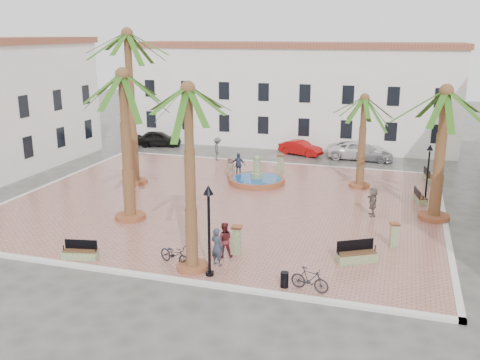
% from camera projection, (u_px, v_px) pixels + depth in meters
% --- Properties ---
extents(ground, '(120.00, 120.00, 0.00)m').
position_uv_depth(ground, '(225.00, 203.00, 33.57)').
color(ground, '#56544F').
rests_on(ground, ground).
extents(plaza, '(26.00, 22.00, 0.15)m').
position_uv_depth(plaza, '(225.00, 202.00, 33.55)').
color(plaza, '#B06E60').
rests_on(plaza, ground).
extents(kerb_n, '(26.30, 0.30, 0.16)m').
position_uv_depth(kerb_n, '(268.00, 163.00, 43.68)').
color(kerb_n, silver).
rests_on(kerb_n, ground).
extents(kerb_s, '(26.30, 0.30, 0.16)m').
position_uv_depth(kerb_s, '(144.00, 275.00, 23.42)').
color(kerb_s, silver).
rests_on(kerb_s, ground).
extents(kerb_e, '(0.30, 22.30, 0.16)m').
position_uv_depth(kerb_e, '(445.00, 223.00, 29.85)').
color(kerb_e, silver).
rests_on(kerb_e, ground).
extents(kerb_w, '(0.30, 22.30, 0.16)m').
position_uv_depth(kerb_w, '(48.00, 185.00, 37.24)').
color(kerb_w, silver).
rests_on(kerb_w, ground).
extents(building_north, '(30.40, 7.40, 9.50)m').
position_uv_depth(building_north, '(292.00, 93.00, 50.71)').
color(building_north, white).
rests_on(building_north, ground).
extents(fountain, '(3.90, 3.90, 2.02)m').
position_uv_depth(fountain, '(257.00, 179.00, 37.40)').
color(fountain, '#9F5430').
rests_on(fountain, plaza).
extents(palm_nw, '(5.76, 5.76, 10.55)m').
position_uv_depth(palm_nw, '(128.00, 50.00, 35.08)').
color(palm_nw, '#9F5430').
rests_on(palm_nw, plaza).
extents(palm_sw, '(5.60, 5.60, 8.46)m').
position_uv_depth(palm_sw, '(123.00, 92.00, 28.45)').
color(palm_sw, '#9F5430').
rests_on(palm_sw, plaza).
extents(palm_s, '(4.61, 4.61, 8.33)m').
position_uv_depth(palm_s, '(188.00, 108.00, 22.01)').
color(palm_s, '#9F5430').
rests_on(palm_s, plaza).
extents(palm_e, '(5.65, 5.65, 7.60)m').
position_uv_depth(palm_e, '(445.00, 108.00, 28.63)').
color(palm_e, '#9F5430').
rests_on(palm_e, plaza).
extents(palm_ne, '(4.71, 4.71, 6.39)m').
position_uv_depth(palm_ne, '(364.00, 109.00, 35.20)').
color(palm_ne, '#9F5430').
rests_on(palm_ne, plaza).
extents(bench_s, '(1.72, 0.81, 0.87)m').
position_uv_depth(bench_s, '(80.00, 254.00, 24.93)').
color(bench_s, gray).
rests_on(bench_s, plaza).
extents(bench_se, '(1.94, 1.46, 1.01)m').
position_uv_depth(bench_se, '(356.00, 256.00, 24.56)').
color(bench_se, gray).
rests_on(bench_se, plaza).
extents(bench_e, '(0.83, 1.68, 0.85)m').
position_uv_depth(bench_e, '(419.00, 198.00, 33.30)').
color(bench_e, gray).
rests_on(bench_e, plaza).
extents(bench_ne, '(0.85, 1.81, 0.92)m').
position_uv_depth(bench_ne, '(429.00, 178.00, 37.97)').
color(bench_ne, gray).
rests_on(bench_ne, plaza).
extents(lamppost_s, '(0.44, 0.44, 4.09)m').
position_uv_depth(lamppost_s, '(209.00, 215.00, 22.54)').
color(lamppost_s, black).
rests_on(lamppost_s, plaza).
extents(lamppost_e, '(0.39, 0.39, 3.61)m').
position_uv_depth(lamppost_e, '(429.00, 163.00, 32.91)').
color(lamppost_e, black).
rests_on(lamppost_e, plaza).
extents(bollard_se, '(0.56, 0.56, 1.39)m').
position_uv_depth(bollard_se, '(237.00, 239.00, 25.40)').
color(bollard_se, gray).
rests_on(bollard_se, plaza).
extents(bollard_n, '(0.53, 0.53, 1.44)m').
position_uv_depth(bollard_n, '(281.00, 163.00, 39.98)').
color(bollard_n, gray).
rests_on(bollard_n, plaza).
extents(bollard_e, '(0.54, 0.54, 1.23)m').
position_uv_depth(bollard_e, '(394.00, 234.00, 26.23)').
color(bollard_e, gray).
rests_on(bollard_e, plaza).
extents(litter_bin, '(0.34, 0.34, 0.66)m').
position_uv_depth(litter_bin, '(284.00, 280.00, 22.12)').
color(litter_bin, black).
rests_on(litter_bin, plaza).
extents(cyclist_a, '(0.76, 0.63, 1.78)m').
position_uv_depth(cyclist_a, '(217.00, 247.00, 24.08)').
color(cyclist_a, '#30384B').
rests_on(cyclist_a, plaza).
extents(bicycle_a, '(1.94, 1.31, 0.96)m').
position_uv_depth(bicycle_a, '(175.00, 254.00, 24.26)').
color(bicycle_a, black).
rests_on(bicycle_a, plaza).
extents(cyclist_b, '(1.00, 0.89, 1.71)m').
position_uv_depth(cyclist_b, '(224.00, 240.00, 24.97)').
color(cyclist_b, '#5B1D21').
rests_on(cyclist_b, plaza).
extents(bicycle_b, '(1.72, 0.84, 0.99)m').
position_uv_depth(bicycle_b, '(310.00, 279.00, 21.77)').
color(bicycle_b, black).
rests_on(bicycle_b, plaza).
extents(pedestrian_fountain_a, '(0.81, 0.54, 1.61)m').
position_uv_depth(pedestrian_fountain_a, '(231.00, 168.00, 38.45)').
color(pedestrian_fountain_a, '#7B604F').
rests_on(pedestrian_fountain_a, plaza).
extents(pedestrian_fountain_b, '(1.06, 0.48, 1.77)m').
position_uv_depth(pedestrian_fountain_b, '(238.00, 165.00, 38.98)').
color(pedestrian_fountain_b, '#35415B').
rests_on(pedestrian_fountain_b, plaza).
extents(pedestrian_north, '(1.10, 1.39, 1.89)m').
position_uv_depth(pedestrian_north, '(218.00, 149.00, 44.03)').
color(pedestrian_north, '#48494D').
rests_on(pedestrian_north, plaza).
extents(pedestrian_east, '(0.73, 1.63, 1.70)m').
position_uv_depth(pedestrian_east, '(373.00, 201.00, 30.65)').
color(pedestrian_east, '#6B5F55').
rests_on(pedestrian_east, plaza).
extents(car_black, '(4.58, 2.87, 1.45)m').
position_uv_depth(car_black, '(158.00, 139.00, 50.23)').
color(car_black, black).
rests_on(car_black, ground).
extents(car_red, '(4.06, 2.47, 1.26)m').
position_uv_depth(car_red, '(301.00, 148.00, 46.63)').
color(car_red, '#A60C0B').
rests_on(car_red, ground).
extents(car_silver, '(4.79, 2.41, 1.33)m').
position_uv_depth(car_silver, '(366.00, 152.00, 44.72)').
color(car_silver, '#A6A7AF').
rests_on(car_silver, ground).
extents(car_white, '(5.40, 2.85, 1.45)m').
position_uv_depth(car_white, '(358.00, 150.00, 45.22)').
color(car_white, white).
rests_on(car_white, ground).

